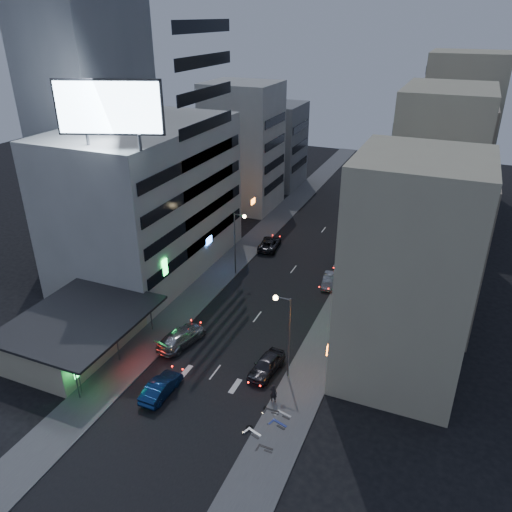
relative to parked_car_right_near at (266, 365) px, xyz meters
The scene contains 29 objects.
ground 7.28m from the parked_car_right_near, 126.58° to the right, with size 180.00×180.00×0.00m, color black.
sidewalk_left 27.15m from the parked_car_right_near, 116.98° to the left, with size 4.00×120.00×0.12m, color #4C4C4F.
sidewalk_right 24.48m from the parked_car_right_near, 81.33° to the left, with size 4.00×120.00×0.12m, color #4C4C4F.
food_court 18.64m from the parked_car_right_near, 168.18° to the right, with size 11.00×13.00×3.88m.
white_building 26.88m from the parked_car_right_near, 146.35° to the left, with size 14.00×24.00×18.00m, color beige.
grey_tower 38.42m from the parked_car_right_near, 150.45° to the left, with size 10.00×14.00×34.00m, color gray.
shophouse_near 14.85m from the parked_car_right_near, 23.68° to the left, with size 10.00×11.00×20.00m, color #B9B391.
shophouse_mid 20.95m from the parked_car_right_near, 55.35° to the left, with size 11.00×12.00×16.00m, color gray.
shophouse_far 32.71m from the parked_car_right_near, 69.89° to the left, with size 10.00×14.00×22.00m, color #B9B391.
far_left_a 44.86m from the parked_car_right_near, 116.82° to the left, with size 11.00×10.00×20.00m, color beige.
far_left_b 56.40m from the parked_car_right_near, 111.27° to the left, with size 12.00×10.00×15.00m, color gray.
far_right_a 46.31m from the parked_car_right_near, 75.79° to the left, with size 11.00×12.00×18.00m, color gray.
far_right_b 60.39m from the parked_car_right_near, 78.64° to the left, with size 12.00×12.00×24.00m, color #B9B391.
billboard 27.41m from the parked_car_right_near, 166.48° to the left, with size 9.52×3.75×6.20m.
street_lamp_right_near 4.83m from the parked_car_right_near, ahead, with size 1.60×0.44×8.02m.
street_lamp_left 19.68m from the parked_car_right_near, 122.26° to the left, with size 1.60×0.44×8.02m.
street_lamp_right_far 34.53m from the parked_car_right_near, 87.34° to the left, with size 1.60×0.44×8.02m.
parked_car_right_near is the anchor object (origin of this frame).
parked_car_right_mid 17.94m from the parked_car_right_near, 86.97° to the left, with size 1.41×4.03×1.33m, color gray.
parked_car_left 26.63m from the parked_car_right_near, 110.76° to the left, with size 2.43×5.28×1.47m, color black.
parked_car_right_far 23.58m from the parked_car_right_near, 87.02° to the left, with size 2.07×5.10×1.48m, color gray.
road_car_blue 9.49m from the parked_car_right_near, 139.29° to the right, with size 1.62×4.66×1.54m, color navy.
road_car_silver 9.35m from the parked_car_right_near, behind, with size 2.32×5.72×1.66m, color #A5A8AD.
person 3.95m from the parked_car_right_near, 59.74° to the right, with size 0.64×0.42×1.74m, color black.
scooter_black_a 9.01m from the parked_car_right_near, 64.68° to the right, with size 1.79×0.60×1.09m, color black, non-canonical shape.
scooter_silver_a 7.71m from the parked_car_right_near, 70.72° to the right, with size 1.98×0.66×1.21m, color #BABDC3, non-canonical shape.
scooter_blue 6.91m from the parked_car_right_near, 54.25° to the right, with size 2.00×0.67×1.22m, color navy, non-canonical shape.
scooter_black_b 5.19m from the parked_car_right_near, 56.00° to the right, with size 1.77×0.59×1.08m, color black, non-canonical shape.
scooter_silver_b 5.99m from the parked_car_right_near, 48.10° to the right, with size 1.87×0.62×1.14m, color gray, non-canonical shape.
Camera 1 is at (17.44, -27.88, 29.41)m, focal length 35.00 mm.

